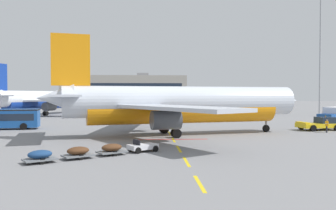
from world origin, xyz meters
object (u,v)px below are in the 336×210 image
Objects in this scene: airliner_mid_left at (41,100)px; baggage_train at (96,150)px; fuel_service_truck at (334,116)px; apron_light_mast_far at (320,38)px; airliner_foreground at (180,104)px; ground_crew_worker at (327,125)px; pushback_tug at (320,124)px.

baggage_train is (22.03, -60.53, -3.30)m from airliner_mid_left.
apron_light_mast_far is at bearing 67.63° from fuel_service_truck.
baggage_train is (-8.53, -15.21, -3.42)m from airliner_foreground.
airliner_foreground is 1.14× the size of apron_light_mast_far.
airliner_foreground is at bearing -175.37° from ground_crew_worker.
airliner_foreground is at bearing -166.78° from pushback_tug.
pushback_tug is 35.61m from baggage_train.
fuel_service_truck reaches higher than pushback_tug.
airliner_foreground is 53.80m from apron_light_mast_far.
ground_crew_worker is (28.64, 16.84, 0.49)m from baggage_train.
airliner_foreground is at bearing -135.04° from apron_light_mast_far.
ground_crew_worker is at bearing -40.76° from airliner_mid_left.
airliner_mid_left is 69.34m from apron_light_mast_far.
baggage_train is at bearing -145.60° from pushback_tug.
ground_crew_worker is (-0.73, -3.27, 0.12)m from pushback_tug.
ground_crew_worker reaches higher than baggage_train.
fuel_service_truck is 0.23× the size of apron_light_mast_far.
fuel_service_truck is (56.30, -35.26, -2.19)m from airliner_mid_left.
airliner_foreground is 54.66m from airliner_mid_left.
airliner_mid_left is at bearing 110.00° from baggage_train.
airliner_mid_left is 4.67× the size of fuel_service_truck.
airliner_mid_left is at bearing 141.83° from pushback_tug.
airliner_mid_left is 3.07× the size of baggage_train.
airliner_mid_left is 64.50m from baggage_train.
fuel_service_truck is 42.59m from baggage_train.
fuel_service_truck reaches higher than ground_crew_worker.
apron_light_mast_far is (67.23, -8.70, 14.55)m from airliner_mid_left.
fuel_service_truck is 3.91× the size of ground_crew_worker.
airliner_foreground is 27.73m from fuel_service_truck.
pushback_tug is at bearing -38.17° from airliner_mid_left.
pushback_tug is 0.20× the size of airliner_mid_left.
apron_light_mast_far reaches higher than ground_crew_worker.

